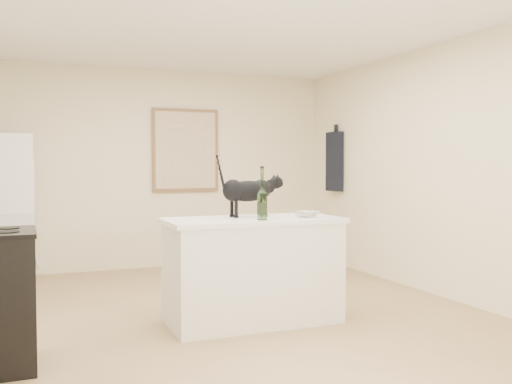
% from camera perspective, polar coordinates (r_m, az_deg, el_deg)
% --- Properties ---
extents(floor, '(5.50, 5.50, 0.00)m').
position_cam_1_polar(floor, '(5.20, -2.21, -12.39)').
color(floor, '#A58657').
rests_on(floor, ground).
extents(ceiling, '(5.50, 5.50, 0.00)m').
position_cam_1_polar(ceiling, '(5.17, -2.26, 16.67)').
color(ceiling, white).
rests_on(ceiling, ground).
extents(wall_back, '(4.50, 0.00, 4.50)m').
position_cam_1_polar(wall_back, '(7.66, -9.25, 2.28)').
color(wall_back, beige).
rests_on(wall_back, ground).
extents(wall_front, '(4.50, 0.00, 4.50)m').
position_cam_1_polar(wall_front, '(2.60, 18.82, 1.38)').
color(wall_front, beige).
rests_on(wall_front, ground).
extents(wall_right, '(0.00, 5.50, 5.50)m').
position_cam_1_polar(wall_right, '(6.16, 17.88, 2.08)').
color(wall_right, beige).
rests_on(wall_right, ground).
extents(island_base, '(1.44, 0.67, 0.86)m').
position_cam_1_polar(island_base, '(4.95, -0.32, -8.04)').
color(island_base, white).
rests_on(island_base, floor).
extents(island_top, '(1.50, 0.70, 0.04)m').
position_cam_1_polar(island_top, '(4.89, -0.32, -2.85)').
color(island_top, white).
rests_on(island_top, island_base).
extents(fridge, '(0.68, 0.68, 1.70)m').
position_cam_1_polar(fridge, '(7.09, -24.04, -1.59)').
color(fridge, white).
rests_on(fridge, floor).
extents(artwork_frame, '(0.90, 0.03, 1.10)m').
position_cam_1_polar(artwork_frame, '(7.71, -7.04, 4.16)').
color(artwork_frame, brown).
rests_on(artwork_frame, wall_back).
extents(artwork_canvas, '(0.82, 0.00, 1.02)m').
position_cam_1_polar(artwork_canvas, '(7.69, -7.00, 4.16)').
color(artwork_canvas, beige).
rests_on(artwork_canvas, wall_back).
extents(hanging_garment, '(0.08, 0.34, 0.80)m').
position_cam_1_polar(hanging_garment, '(7.81, 7.82, 3.03)').
color(hanging_garment, black).
rests_on(hanging_garment, wall_right).
extents(black_cat, '(0.59, 0.23, 0.40)m').
position_cam_1_polar(black_cat, '(5.00, -0.83, -0.18)').
color(black_cat, black).
rests_on(black_cat, island_top).
extents(wine_bottle, '(0.08, 0.08, 0.39)m').
position_cam_1_polar(wine_bottle, '(4.71, 0.62, -0.43)').
color(wine_bottle, '#285722').
rests_on(wine_bottle, island_top).
extents(glass_bowl, '(0.25, 0.25, 0.05)m').
position_cam_1_polar(glass_bowl, '(4.97, 5.07, -2.23)').
color(glass_bowl, white).
rests_on(glass_bowl, island_top).
extents(fridge_paper, '(0.02, 0.12, 0.16)m').
position_cam_1_polar(fridge_paper, '(7.17, -21.33, 2.51)').
color(fridge_paper, white).
rests_on(fridge_paper, fridge).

